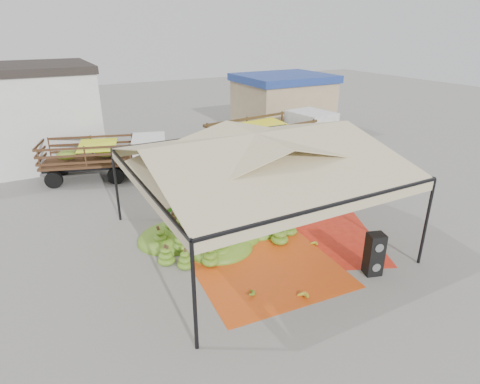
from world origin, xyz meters
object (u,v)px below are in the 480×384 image
vendor (217,165)px  truck_right (279,135)px  banana_heap (218,218)px  speaker_stack (374,254)px  truck_left (110,154)px

vendor → truck_right: bearing=-140.1°
banana_heap → truck_right: size_ratio=0.76×
vendor → truck_right: (4.49, 1.32, 0.65)m
speaker_stack → vendor: vendor is taller
banana_heap → speaker_stack: speaker_stack is taller
vendor → speaker_stack: bearing=119.0°
banana_heap → truck_left: (-2.21, 8.03, 0.64)m
vendor → banana_heap: bearing=88.2°
truck_right → truck_left: bearing=160.5°
truck_right → speaker_stack: bearing=-115.3°
banana_heap → vendor: size_ratio=3.11×
speaker_stack → vendor: size_ratio=0.73×
banana_heap → speaker_stack: size_ratio=4.26×
truck_right → banana_heap: bearing=-145.0°
banana_heap → speaker_stack: bearing=-56.5°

